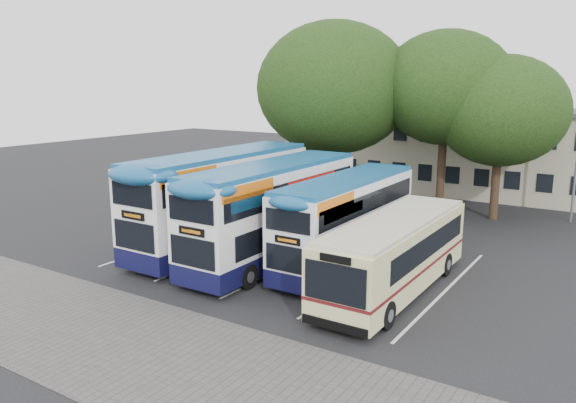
# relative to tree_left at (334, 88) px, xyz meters

# --- Properties ---
(ground) EXTENTS (120.00, 120.00, 0.00)m
(ground) POSITION_rel_tree_left_xyz_m (7.93, -16.23, -7.72)
(ground) COLOR black
(ground) RESTS_ON ground
(paving_strip) EXTENTS (40.00, 6.00, 0.01)m
(paving_strip) POSITION_rel_tree_left_xyz_m (5.93, -21.23, -7.72)
(paving_strip) COLOR #595654
(paving_strip) RESTS_ON ground
(bay_lines) EXTENTS (14.12, 11.00, 0.01)m
(bay_lines) POSITION_rel_tree_left_xyz_m (4.18, -11.23, -7.72)
(bay_lines) COLOR silver
(bay_lines) RESTS_ON ground
(depot_building) EXTENTS (32.40, 8.40, 6.20)m
(depot_building) POSITION_rel_tree_left_xyz_m (7.93, 10.76, -4.57)
(depot_building) COLOR #B5AC92
(depot_building) RESTS_ON ground
(tree_left) EXTENTS (9.93, 9.93, 11.95)m
(tree_left) POSITION_rel_tree_left_xyz_m (0.00, 0.00, 0.00)
(tree_left) COLOR black
(tree_left) RESTS_ON ground
(tree_mid) EXTENTS (8.13, 8.13, 11.23)m
(tree_mid) POSITION_rel_tree_left_xyz_m (6.60, 1.99, 0.03)
(tree_mid) COLOR black
(tree_mid) RESTS_ON ground
(tree_right) EXTENTS (7.60, 7.60, 9.71)m
(tree_right) POSITION_rel_tree_left_xyz_m (9.87, 2.14, -1.26)
(tree_right) COLOR black
(tree_right) RESTS_ON ground
(bus_dd_left) EXTENTS (2.78, 11.45, 4.77)m
(bus_dd_left) POSITION_rel_tree_left_xyz_m (-0.09, -11.22, -5.10)
(bus_dd_left) COLOR #0E0F36
(bus_dd_left) RESTS_ON ground
(bus_dd_mid) EXTENTS (2.64, 10.89, 4.54)m
(bus_dd_mid) POSITION_rel_tree_left_xyz_m (3.28, -11.69, -5.22)
(bus_dd_mid) COLOR #0E0F36
(bus_dd_mid) RESTS_ON ground
(bus_dd_right) EXTENTS (2.35, 9.69, 4.03)m
(bus_dd_right) POSITION_rel_tree_left_xyz_m (6.40, -10.52, -5.50)
(bus_dd_right) COLOR #0E0F36
(bus_dd_right) RESTS_ON ground
(bus_single) EXTENTS (2.53, 9.94, 2.96)m
(bus_single) POSITION_rel_tree_left_xyz_m (9.46, -12.33, -6.05)
(bus_single) COLOR beige
(bus_single) RESTS_ON ground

